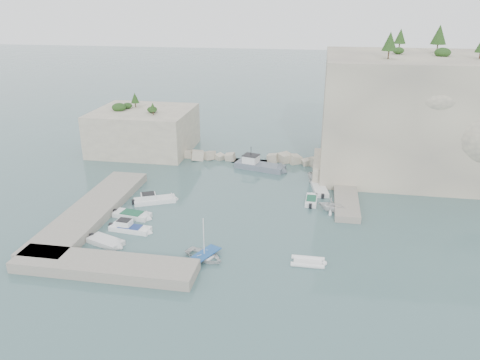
% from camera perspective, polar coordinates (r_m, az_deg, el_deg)
% --- Properties ---
extents(ground, '(400.00, 400.00, 0.00)m').
position_cam_1_polar(ground, '(55.19, -1.08, -5.14)').
color(ground, '#456668').
rests_on(ground, ground).
extents(cliff_east, '(26.00, 22.00, 17.00)m').
position_cam_1_polar(cliff_east, '(74.50, 20.27, 7.54)').
color(cliff_east, beige).
rests_on(cliff_east, ground).
extents(cliff_terrace, '(8.00, 10.00, 2.50)m').
position_cam_1_polar(cliff_terrace, '(70.55, 12.17, 1.50)').
color(cliff_terrace, beige).
rests_on(cliff_terrace, ground).
extents(outcrop_west, '(16.00, 14.00, 7.00)m').
position_cam_1_polar(outcrop_west, '(81.96, -11.63, 5.97)').
color(outcrop_west, beige).
rests_on(outcrop_west, ground).
extents(quay_west, '(5.00, 24.00, 1.10)m').
position_cam_1_polar(quay_west, '(59.47, -17.61, -3.59)').
color(quay_west, '#9E9689').
rests_on(quay_west, ground).
extents(quay_south, '(18.00, 4.00, 1.10)m').
position_cam_1_polar(quay_south, '(47.48, -16.19, -10.04)').
color(quay_south, '#9E9689').
rests_on(quay_south, ground).
extents(ledge_east, '(3.00, 16.00, 0.80)m').
position_cam_1_polar(ledge_east, '(63.41, 12.75, -1.66)').
color(ledge_east, '#9E9689').
rests_on(ledge_east, ground).
extents(breakwater, '(28.00, 3.00, 1.40)m').
position_cam_1_polar(breakwater, '(75.16, 1.35, 2.78)').
color(breakwater, beige).
rests_on(breakwater, ground).
extents(motorboat_e, '(4.76, 3.25, 0.70)m').
position_cam_1_polar(motorboat_e, '(52.56, -16.03, -7.48)').
color(motorboat_e, silver).
rests_on(motorboat_e, ground).
extents(motorboat_c, '(5.18, 2.55, 0.70)m').
position_cam_1_polar(motorboat_c, '(57.87, -13.00, -4.41)').
color(motorboat_c, white).
rests_on(motorboat_c, ground).
extents(motorboat_d, '(5.29, 2.03, 1.40)m').
position_cam_1_polar(motorboat_d, '(54.59, -13.21, -6.06)').
color(motorboat_d, white).
rests_on(motorboat_d, ground).
extents(motorboat_b, '(6.03, 4.17, 1.40)m').
position_cam_1_polar(motorboat_b, '(61.34, -10.32, -2.68)').
color(motorboat_b, white).
rests_on(motorboat_b, ground).
extents(rowboat, '(5.21, 4.62, 0.89)m').
position_cam_1_polar(rowboat, '(48.06, -4.37, -9.51)').
color(rowboat, white).
rests_on(rowboat, ground).
extents(inflatable_dinghy, '(3.61, 1.76, 0.44)m').
position_cam_1_polar(inflatable_dinghy, '(47.61, 8.25, -10.02)').
color(inflatable_dinghy, white).
rests_on(inflatable_dinghy, ground).
extents(tender_east_a, '(4.11, 3.79, 1.81)m').
position_cam_1_polar(tender_east_a, '(59.04, 11.09, -3.72)').
color(tender_east_a, white).
rests_on(tender_east_a, ground).
extents(tender_east_b, '(1.52, 4.15, 0.70)m').
position_cam_1_polar(tender_east_b, '(61.01, 8.67, -2.71)').
color(tender_east_b, white).
rests_on(tender_east_b, ground).
extents(tender_east_c, '(2.70, 5.75, 0.70)m').
position_cam_1_polar(tender_east_c, '(64.75, 9.66, -1.32)').
color(tender_east_c, silver).
rests_on(tender_east_c, ground).
extents(tender_east_d, '(4.97, 2.15, 1.88)m').
position_cam_1_polar(tender_east_d, '(67.27, 10.23, -0.48)').
color(tender_east_d, silver).
rests_on(tender_east_d, ground).
extents(work_boat, '(8.81, 4.68, 2.20)m').
position_cam_1_polar(work_boat, '(72.06, 2.45, 1.35)').
color(work_boat, slate).
rests_on(work_boat, ground).
extents(rowboat_mast, '(0.10, 0.10, 4.20)m').
position_cam_1_polar(rowboat_mast, '(46.81, -4.45, -6.84)').
color(rowboat_mast, white).
rests_on(rowboat_mast, rowboat).
extents(vegetation, '(53.48, 13.88, 13.40)m').
position_cam_1_polar(vegetation, '(73.66, 16.96, 15.25)').
color(vegetation, '#1E4219').
rests_on(vegetation, ground).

